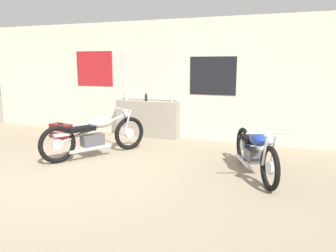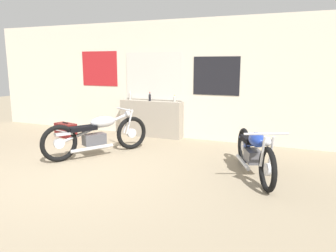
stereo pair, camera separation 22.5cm
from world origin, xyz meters
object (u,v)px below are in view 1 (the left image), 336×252
motorcycle_silver (96,135)px  bottle_left_center (146,97)px  bottle_center (171,99)px  bottle_leftmost (126,96)px  hard_case_darkred (61,131)px  motorcycle_blue (255,150)px

motorcycle_silver → bottle_left_center: bearing=83.9°
bottle_center → motorcycle_silver: (-0.85, -1.91, -0.54)m
bottle_leftmost → bottle_left_center: size_ratio=1.06×
bottle_left_center → motorcycle_silver: size_ratio=0.11×
bottle_left_center → hard_case_darkred: size_ratio=0.34×
motorcycle_blue → hard_case_darkred: motorcycle_blue is taller
bottle_center → hard_case_darkred: 2.80m
bottle_left_center → hard_case_darkred: bearing=-155.1°
bottle_leftmost → bottle_left_center: bottle_leftmost is taller
bottle_center → bottle_left_center: bearing=-179.8°
motorcycle_blue → hard_case_darkred: bearing=167.4°
motorcycle_blue → bottle_center: bearing=138.3°
bottle_leftmost → motorcycle_blue: size_ratio=0.12×
motorcycle_silver → bottle_leftmost: bearing=100.9°
bottle_left_center → motorcycle_silver: bearing=-96.1°
bottle_left_center → bottle_center: bottle_left_center is taller
motorcycle_blue → bottle_leftmost: bearing=149.7°
motorcycle_silver → motorcycle_blue: (3.02, -0.02, -0.02)m
bottle_leftmost → bottle_center: (1.23, -0.05, -0.03)m
bottle_center → motorcycle_silver: size_ratio=0.08×
motorcycle_silver → hard_case_darkred: bearing=148.5°
bottle_left_center → bottle_leftmost: bearing=174.8°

